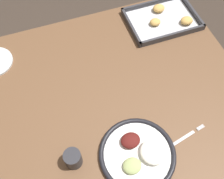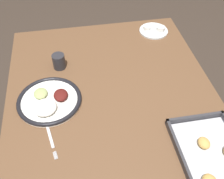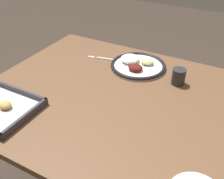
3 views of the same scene
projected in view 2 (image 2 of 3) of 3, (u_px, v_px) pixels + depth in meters
ground_plane at (112, 168)px, 1.80m from camera, size 8.00×8.00×0.00m
dining_table at (112, 107)px, 1.33m from camera, size 1.20×1.00×0.75m
dinner_plate at (49, 101)px, 1.20m from camera, size 0.30×0.30×0.05m
fork at (50, 135)px, 1.09m from camera, size 0.21×0.06×0.00m
saucer_plate at (154, 30)px, 1.60m from camera, size 0.17×0.17×0.04m
baking_tray at (213, 156)px, 1.01m from camera, size 0.36×0.26×0.04m
drinking_cup at (59, 61)px, 1.36m from camera, size 0.06×0.06×0.08m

